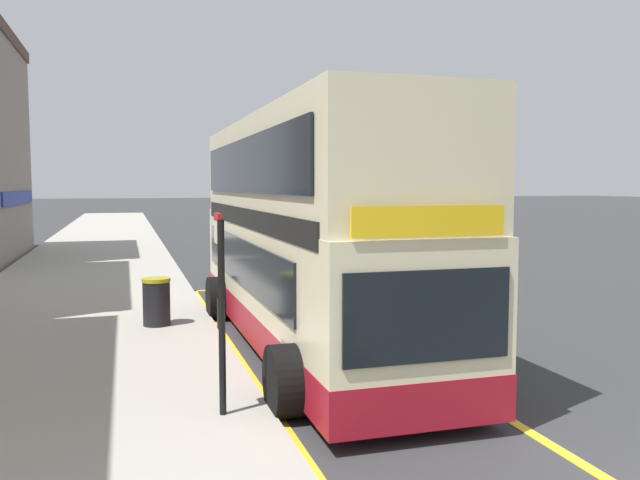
{
  "coord_description": "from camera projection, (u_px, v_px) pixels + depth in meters",
  "views": [
    {
      "loc": [
        -5.82,
        -4.26,
        3.13
      ],
      "look_at": [
        -2.03,
        8.43,
        2.02
      ],
      "focal_mm": 36.65,
      "sensor_mm": 36.0,
      "label": 1
    }
  ],
  "objects": [
    {
      "name": "ground_plane",
      "position": [
        234.0,
        241.0,
        36.55
      ],
      "size": [
        260.0,
        260.0,
        0.0
      ],
      "primitive_type": "plane",
      "color": "#333335"
    },
    {
      "name": "bus_stop_sign",
      "position": [
        221.0,
        296.0,
        8.49
      ],
      "size": [
        0.09,
        0.51,
        2.63
      ],
      "color": "black",
      "rests_on": "pavement_near"
    },
    {
      "name": "double_decker_bus",
      "position": [
        306.0,
        240.0,
        12.71
      ],
      "size": [
        3.16,
        10.74,
        4.4
      ],
      "color": "beige",
      "rests_on": "ground"
    },
    {
      "name": "bus_bay_markings",
      "position": [
        305.0,
        342.0,
        13.01
      ],
      "size": [
        3.11,
        14.3,
        0.01
      ],
      "color": "yellow",
      "rests_on": "ground"
    },
    {
      "name": "pavement_near",
      "position": [
        103.0,
        243.0,
        34.54
      ],
      "size": [
        6.0,
        76.0,
        0.14
      ],
      "primitive_type": "cube",
      "color": "#A39E93",
      "rests_on": "ground"
    },
    {
      "name": "parked_car_maroon_ahead",
      "position": [
        328.0,
        228.0,
        35.92
      ],
      "size": [
        2.09,
        4.2,
        1.62
      ],
      "rotation": [
        0.0,
        0.0,
        -0.0
      ],
      "color": "maroon",
      "rests_on": "ground"
    },
    {
      "name": "litter_bin",
      "position": [
        156.0,
        302.0,
        13.95
      ],
      "size": [
        0.6,
        0.6,
        1.02
      ],
      "color": "black",
      "rests_on": "pavement_near"
    }
  ]
}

